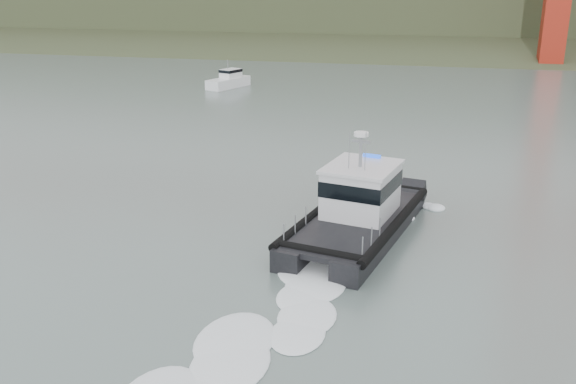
# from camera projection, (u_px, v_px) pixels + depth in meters

# --- Properties ---
(ground) EXTENTS (400.00, 400.00, 0.00)m
(ground) POSITION_uv_depth(u_px,v_px,m) (263.00, 372.00, 19.20)
(ground) COLOR #566661
(ground) RESTS_ON ground
(patrol_boat) EXTENTS (5.69, 10.77, 4.97)m
(patrol_boat) POSITION_uv_depth(u_px,v_px,m) (358.00, 209.00, 29.03)
(patrol_boat) COLOR black
(patrol_boat) RESTS_ON ground
(motorboat) EXTENTS (3.61, 5.70, 2.98)m
(motorboat) POSITION_uv_depth(u_px,v_px,m) (229.00, 80.00, 68.10)
(motorboat) COLOR white
(motorboat) RESTS_ON ground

